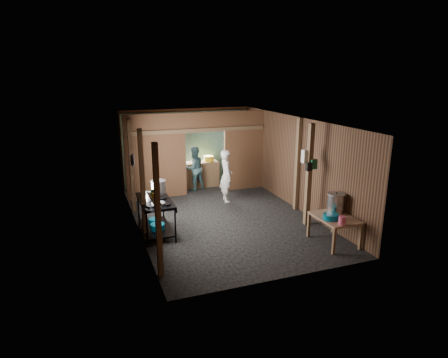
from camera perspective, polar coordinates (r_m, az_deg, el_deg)
name	(u,v)px	position (r m, az deg, el deg)	size (l,w,h in m)	color
floor	(221,216)	(10.54, -0.38, -5.50)	(4.50, 7.00, 0.00)	black
ceiling	(221,120)	(9.91, -0.40, 8.68)	(4.50, 7.00, 0.00)	#2A2723
wall_back	(187,147)	(13.42, -5.49, 4.80)	(4.50, 0.00, 2.60)	brown
wall_front	(287,214)	(7.10, 9.28, -5.14)	(4.50, 0.00, 2.60)	brown
wall_left	(135,178)	(9.64, -13.07, 0.21)	(0.00, 7.00, 2.60)	brown
wall_right	(296,163)	(11.09, 10.62, 2.33)	(0.00, 7.00, 2.60)	brown
partition_left	(156,157)	(11.89, -10.05, 3.24)	(1.85, 0.10, 2.60)	brown
partition_right	(244,150)	(12.71, 2.93, 4.25)	(1.35, 0.10, 2.60)	brown
partition_header	(205,122)	(12.10, -2.85, 8.47)	(1.30, 0.10, 0.60)	brown
turquoise_panel	(188,148)	(13.37, -5.41, 4.54)	(4.40, 0.06, 2.50)	#6FADAD
back_counter	(200,174)	(13.17, -3.51, 0.73)	(1.20, 0.50, 0.85)	brown
wall_clock	(194,129)	(13.29, -4.39, 7.34)	(0.20, 0.20, 0.03)	white
post_left_a	(158,212)	(7.20, -9.77, -4.88)	(0.10, 0.12, 2.60)	brown
post_left_b	(143,186)	(8.89, -11.94, -1.03)	(0.10, 0.12, 2.60)	brown
post_left_c	(131,166)	(10.81, -13.54, 1.82)	(0.10, 0.12, 2.60)	brown
post_right	(298,165)	(10.89, 10.83, 2.08)	(0.10, 0.12, 2.60)	brown
post_free	(309,175)	(9.82, 12.45, 0.51)	(0.12, 0.12, 2.60)	brown
cross_beam	(198,130)	(12.01, -3.91, 7.20)	(4.40, 0.12, 0.12)	brown
pan_lid_big	(133,160)	(9.95, -13.27, 2.74)	(0.34, 0.34, 0.03)	gray
pan_lid_small	(132,161)	(10.36, -13.52, 2.66)	(0.30, 0.30, 0.03)	black
wall_shelf	(154,199)	(7.64, -10.28, -2.91)	(0.14, 0.80, 0.03)	brown
jar_white	(157,200)	(7.38, -9.96, -3.01)	(0.07, 0.07, 0.10)	white
jar_yellow	(154,196)	(7.61, -10.31, -2.44)	(0.08, 0.08, 0.10)	yellow
jar_green	(152,192)	(7.82, -10.59, -1.97)	(0.06, 0.06, 0.10)	#124E2C
bag_white	(306,156)	(9.74, 12.11, 3.33)	(0.22, 0.15, 0.32)	white
bag_green	(313,164)	(9.73, 13.09, 2.17)	(0.16, 0.12, 0.24)	#124E2C
bag_black	(309,167)	(9.65, 12.44, 1.79)	(0.14, 0.10, 0.20)	black
gas_range	(156,217)	(9.42, -10.05, -5.53)	(0.76, 1.47, 0.87)	black
prep_table	(334,230)	(9.20, 15.94, -7.25)	(0.78, 1.07, 0.63)	tan
stove_pot_large	(158,188)	(9.65, -9.67, -1.26)	(0.36, 0.36, 0.37)	silver
stove_pot_med	(148,197)	(9.22, -11.23, -2.63)	(0.24, 0.24, 0.21)	silver
stove_saucepan	(145,194)	(9.58, -11.58, -2.17)	(0.17, 0.17, 0.10)	silver
frying_pan	(158,204)	(8.90, -9.72, -3.62)	(0.32, 0.54, 0.07)	gray
blue_tub_front	(158,227)	(9.35, -9.81, -6.98)	(0.34, 0.34, 0.14)	#045D78
blue_tub_back	(154,221)	(9.75, -10.29, -6.12)	(0.28, 0.28, 0.11)	#045D78
stock_pot	(336,203)	(9.30, 16.22, -3.48)	(0.41, 0.41, 0.48)	silver
wash_basin	(331,217)	(8.89, 15.52, -5.39)	(0.34, 0.34, 0.13)	#045D78
pink_bucket	(342,221)	(8.66, 17.08, -5.90)	(0.15, 0.15, 0.18)	#DE537A
knife	(348,225)	(8.66, 17.91, -6.55)	(0.30, 0.04, 0.01)	silver
yellow_tub	(209,159)	(13.14, -2.27, 3.04)	(0.34, 0.34, 0.19)	yellow
red_cup	(194,160)	(13.00, -4.41, 2.75)	(0.11, 0.11, 0.13)	#AB2F15
cook	(226,176)	(11.52, 0.34, 0.45)	(0.57, 0.38, 1.57)	white
worker_back	(194,168)	(12.70, -4.44, 1.57)	(0.71, 0.55, 1.46)	#3F676A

